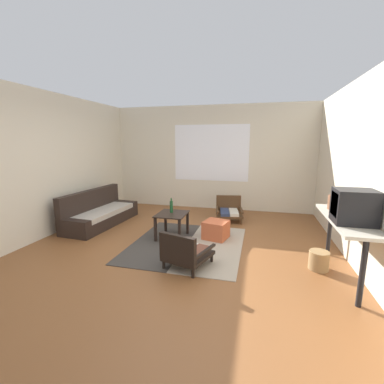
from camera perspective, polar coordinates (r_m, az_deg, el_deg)
The scene contains 15 objects.
ground_plane at distance 4.39m, azimuth -3.36°, elevation -12.90°, with size 7.80×7.80×0.00m, color brown.
far_wall_with_window at distance 7.01m, azimuth 4.21°, elevation 7.40°, with size 5.60×0.13×2.70m.
side_wall_right at distance 4.38m, azimuth 33.26°, elevation 3.60°, with size 0.12×6.60×2.70m, color beige.
side_wall_left at distance 5.70m, azimuth -29.03°, elevation 5.28°, with size 0.12×6.60×2.70m, color beige.
area_rug at distance 4.68m, azimuth -1.06°, elevation -11.27°, with size 1.88×2.13×0.01m.
couch at distance 6.07m, azimuth -19.45°, elevation -4.49°, with size 0.79×1.91×0.74m.
coffee_table at distance 4.89m, azimuth -4.38°, elevation -5.77°, with size 0.53×0.61×0.47m.
armchair_by_window at distance 6.13m, azimuth 8.03°, elevation -3.90°, with size 0.69×0.74×0.52m.
armchair_striped_foreground at distance 3.80m, azimuth -1.45°, elevation -12.96°, with size 0.72×0.76×0.55m.
ottoman_orange at distance 4.92m, azimuth 5.23°, elevation -8.20°, with size 0.41×0.41×0.34m, color #BC5633.
console_shelf at distance 3.96m, azimuth 30.41°, elevation -6.10°, with size 0.44×1.51×0.81m.
crt_television at distance 3.67m, azimuth 31.78°, elevation -2.72°, with size 0.44×0.38×0.41m.
clay_vase at distance 4.32m, azimuth 29.09°, elevation -1.94°, with size 0.26×0.26×0.29m.
glass_bottle at distance 4.91m, azimuth -4.51°, elevation -3.16°, with size 0.06×0.06×0.27m.
wicker_basket at distance 4.20m, azimuth 25.87°, elevation -13.24°, with size 0.27×0.27×0.27m, color #9E7A4C.
Camera 1 is at (1.24, -3.83, 1.77)m, focal length 24.52 mm.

